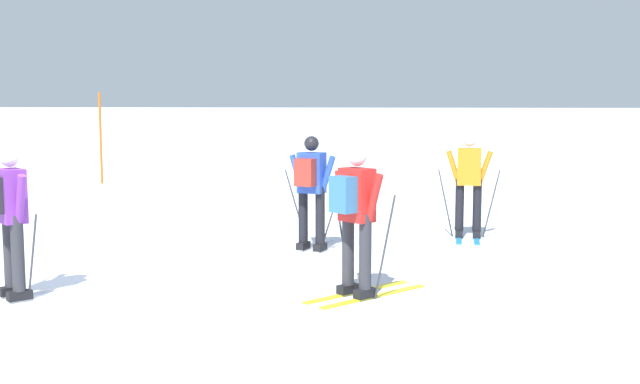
{
  "coord_description": "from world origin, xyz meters",
  "views": [
    {
      "loc": [
        4.17,
        -8.46,
        2.19
      ],
      "look_at": [
        2.14,
        2.61,
        0.9
      ],
      "focal_mm": 43.68,
      "sensor_mm": 36.0,
      "label": 1
    }
  ],
  "objects_px": {
    "skier_purple": "(10,215)",
    "skier_blue": "(311,187)",
    "skier_orange": "(469,182)",
    "skier_red": "(355,214)",
    "trail_marker_pole": "(101,138)"
  },
  "relations": [
    {
      "from": "trail_marker_pole",
      "to": "skier_orange",
      "type": "bearing_deg",
      "value": -35.35
    },
    {
      "from": "skier_orange",
      "to": "skier_red",
      "type": "xyz_separation_m",
      "value": [
        -1.28,
        -4.2,
        0.04
      ]
    },
    {
      "from": "skier_red",
      "to": "trail_marker_pole",
      "type": "xyz_separation_m",
      "value": [
        -8.49,
        11.13,
        0.28
      ]
    },
    {
      "from": "skier_purple",
      "to": "trail_marker_pole",
      "type": "xyz_separation_m",
      "value": [
        -4.74,
        11.92,
        0.28
      ]
    },
    {
      "from": "skier_orange",
      "to": "skier_blue",
      "type": "bearing_deg",
      "value": -145.49
    },
    {
      "from": "skier_purple",
      "to": "skier_orange",
      "type": "height_order",
      "value": "same"
    },
    {
      "from": "skier_blue",
      "to": "skier_orange",
      "type": "bearing_deg",
      "value": 34.51
    },
    {
      "from": "skier_purple",
      "to": "skier_orange",
      "type": "bearing_deg",
      "value": 44.73
    },
    {
      "from": "skier_orange",
      "to": "skier_red",
      "type": "height_order",
      "value": "same"
    },
    {
      "from": "skier_purple",
      "to": "skier_blue",
      "type": "distance_m",
      "value": 4.37
    },
    {
      "from": "skier_blue",
      "to": "skier_red",
      "type": "distance_m",
      "value": 2.81
    },
    {
      "from": "skier_red",
      "to": "skier_orange",
      "type": "bearing_deg",
      "value": 73.08
    },
    {
      "from": "skier_purple",
      "to": "skier_blue",
      "type": "bearing_deg",
      "value": 51.24
    },
    {
      "from": "skier_red",
      "to": "trail_marker_pole",
      "type": "height_order",
      "value": "trail_marker_pole"
    },
    {
      "from": "skier_orange",
      "to": "trail_marker_pole",
      "type": "height_order",
      "value": "trail_marker_pole"
    }
  ]
}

